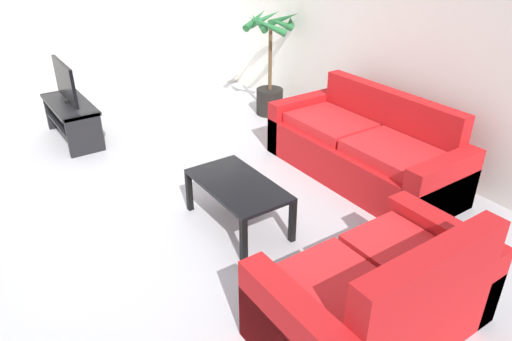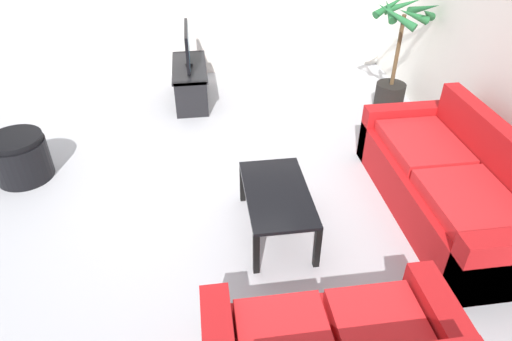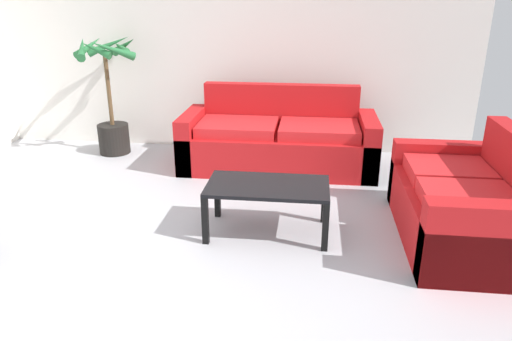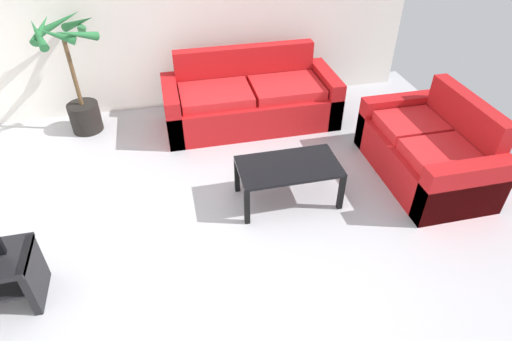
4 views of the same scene
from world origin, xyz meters
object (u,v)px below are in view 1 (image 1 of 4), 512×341
(tv, at_px, (65,81))
(potted_palm, at_px, (270,71))
(coffee_table, at_px, (238,189))
(couch_loveseat, at_px, (377,297))
(couch_main, at_px, (364,150))
(tv_stand, at_px, (72,115))

(tv, xyz_separation_m, potted_palm, (0.68, 2.57, -0.14))
(tv, height_order, coffee_table, tv)
(couch_loveseat, distance_m, potted_palm, 4.13)
(potted_palm, bearing_deg, couch_main, -7.48)
(couch_main, distance_m, tv_stand, 3.59)
(couch_loveseat, xyz_separation_m, potted_palm, (-3.69, 1.81, 0.32))
(couch_loveseat, height_order, tv, tv)
(couch_loveseat, height_order, coffee_table, couch_loveseat)
(tv, distance_m, coffee_table, 2.90)
(tv_stand, height_order, coffee_table, tv_stand)
(couch_loveseat, xyz_separation_m, tv, (-4.37, -0.76, 0.46))
(couch_loveseat, relative_size, tv_stand, 1.39)
(couch_main, distance_m, couch_loveseat, 2.23)
(tv_stand, bearing_deg, couch_loveseat, 9.87)
(coffee_table, bearing_deg, potted_palm, 138.26)
(couch_main, xyz_separation_m, potted_palm, (-2.08, 0.27, 0.32))
(tv_stand, xyz_separation_m, coffee_table, (2.79, 0.69, 0.06))
(couch_loveseat, distance_m, tv_stand, 4.44)
(tv, relative_size, coffee_table, 0.83)
(coffee_table, xyz_separation_m, potted_palm, (-2.11, 1.88, 0.24))
(tv_stand, relative_size, tv, 1.33)
(tv_stand, bearing_deg, tv, 89.37)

